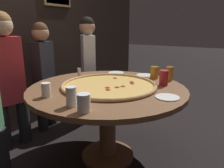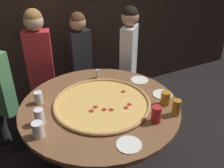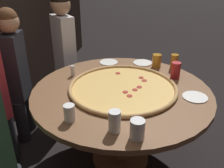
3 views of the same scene
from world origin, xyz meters
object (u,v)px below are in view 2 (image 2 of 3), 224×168
(drink_cup_far_left, at_px, (38,130))
(white_plate_right_side, at_px, (139,80))
(drink_cup_by_shaker, at_px, (39,98))
(drink_cup_near_right, at_px, (165,98))
(white_plate_beside_cup, at_px, (162,94))
(diner_centre_back, at_px, (40,62))
(diner_side_left, at_px, (129,55))
(giant_pizza, at_px, (102,103))
(white_plate_left_side, at_px, (129,145))
(dining_table, at_px, (100,117))
(drink_cup_centre_back, at_px, (40,117))
(drink_cup_front_edge, at_px, (156,114))
(condiment_shaker, at_px, (98,74))
(diner_far_left, at_px, (80,58))
(drink_cup_far_right, at_px, (176,107))

(drink_cup_far_left, relative_size, white_plate_right_side, 0.68)
(drink_cup_far_left, distance_m, drink_cup_by_shaker, 0.46)
(drink_cup_near_right, height_order, white_plate_beside_cup, drink_cup_near_right)
(diner_centre_back, height_order, diner_side_left, diner_centre_back)
(giant_pizza, distance_m, diner_side_left, 1.05)
(drink_cup_far_left, xyz_separation_m, white_plate_left_side, (0.56, -0.40, -0.06))
(dining_table, distance_m, drink_cup_centre_back, 0.59)
(white_plate_right_side, xyz_separation_m, diner_side_left, (0.18, 0.54, 0.05))
(drink_cup_front_edge, bearing_deg, drink_cup_near_right, 36.92)
(dining_table, bearing_deg, drink_cup_near_right, -26.88)
(dining_table, xyz_separation_m, drink_cup_front_edge, (0.31, -0.44, 0.22))
(dining_table, height_order, white_plate_right_side, white_plate_right_side)
(drink_cup_front_edge, relative_size, condiment_shaker, 1.51)
(white_plate_left_side, bearing_deg, drink_cup_front_edge, 21.98)
(drink_cup_near_right, bearing_deg, white_plate_left_side, -151.50)
(condiment_shaker, bearing_deg, diner_centre_back, 132.64)
(dining_table, height_order, drink_cup_near_right, drink_cup_near_right)
(giant_pizza, relative_size, diner_side_left, 0.64)
(white_plate_left_side, bearing_deg, giant_pizza, 85.18)
(dining_table, xyz_separation_m, diner_centre_back, (-0.30, 1.01, 0.21))
(drink_cup_near_right, bearing_deg, white_plate_right_side, 86.05)
(drink_cup_near_right, distance_m, white_plate_left_side, 0.64)
(drink_cup_front_edge, height_order, white_plate_beside_cup, drink_cup_front_edge)
(white_plate_beside_cup, bearing_deg, drink_cup_far_left, -177.87)
(drink_cup_far_left, height_order, drink_cup_by_shaker, drink_cup_far_left)
(giant_pizza, distance_m, drink_cup_near_right, 0.58)
(drink_cup_by_shaker, xyz_separation_m, diner_centre_back, (0.19, 0.74, 0.01))
(drink_cup_centre_back, height_order, drink_cup_near_right, drink_cup_centre_back)
(drink_cup_front_edge, distance_m, diner_side_left, 1.27)
(giant_pizza, bearing_deg, white_plate_left_side, -94.82)
(diner_far_left, bearing_deg, giant_pizza, 69.04)
(diner_side_left, bearing_deg, giant_pizza, 1.51)
(white_plate_left_side, bearing_deg, drink_cup_near_right, 28.50)
(drink_cup_front_edge, bearing_deg, white_plate_beside_cup, 45.37)
(drink_cup_front_edge, relative_size, drink_cup_centre_back, 1.03)
(drink_cup_front_edge, xyz_separation_m, white_plate_beside_cup, (0.30, 0.31, -0.07))
(diner_centre_back, bearing_deg, drink_cup_far_left, 92.88)
(drink_cup_far_right, bearing_deg, dining_table, 139.88)
(drink_cup_centre_back, height_order, condiment_shaker, drink_cup_centre_back)
(giant_pizza, height_order, drink_cup_front_edge, drink_cup_front_edge)
(diner_centre_back, distance_m, diner_side_left, 1.08)
(drink_cup_front_edge, bearing_deg, drink_cup_centre_back, 154.66)
(diner_far_left, bearing_deg, drink_cup_far_right, 91.09)
(diner_far_left, bearing_deg, condiment_shaker, 78.08)
(giant_pizza, relative_size, diner_centre_back, 0.63)
(drink_cup_front_edge, bearing_deg, diner_side_left, 69.76)
(drink_cup_centre_back, height_order, drink_cup_by_shaker, drink_cup_centre_back)
(drink_cup_far_left, relative_size, drink_cup_near_right, 0.97)
(drink_cup_centre_back, distance_m, white_plate_beside_cup, 1.17)
(drink_cup_front_edge, relative_size, drink_cup_near_right, 1.13)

